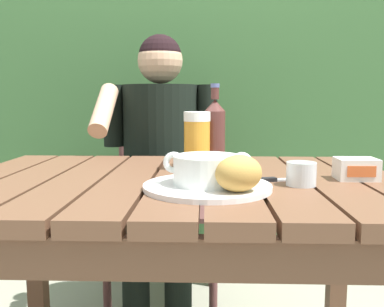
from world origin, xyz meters
name	(u,v)px	position (x,y,z in m)	size (l,w,h in m)	color
dining_table	(178,216)	(0.00, 0.00, 0.66)	(1.19, 0.81, 0.77)	brown
hedge_backdrop	(177,103)	(-0.10, 1.45, 0.95)	(3.91, 0.82, 2.08)	#3C6636
chair_near_diner	(165,200)	(-0.12, 0.84, 0.49)	(0.49, 0.43, 1.00)	brown
person_eating	(159,157)	(-0.12, 0.65, 0.73)	(0.48, 0.47, 1.24)	black
serving_plate	(207,187)	(0.08, -0.15, 0.77)	(0.30, 0.30, 0.01)	white
soup_bowl	(207,169)	(0.08, -0.15, 0.81)	(0.21, 0.16, 0.08)	white
bread_roll	(239,173)	(0.14, -0.22, 0.82)	(0.13, 0.12, 0.08)	#BE9043
beer_glass	(197,141)	(0.05, 0.12, 0.85)	(0.08, 0.08, 0.17)	orange
beer_bottle	(215,132)	(0.10, 0.17, 0.87)	(0.06, 0.06, 0.25)	#542B27
water_glass_small	(301,174)	(0.30, -0.10, 0.80)	(0.07, 0.07, 0.06)	silver
butter_tub	(356,169)	(0.46, -0.02, 0.79)	(0.10, 0.08, 0.06)	white
table_knife	(275,180)	(0.25, -0.05, 0.77)	(0.15, 0.05, 0.01)	silver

